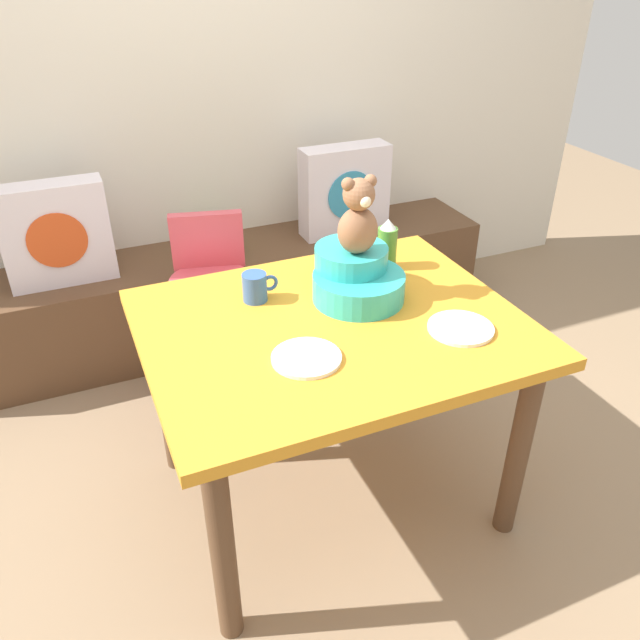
# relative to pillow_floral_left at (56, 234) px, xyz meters

# --- Properties ---
(ground_plane) EXTENTS (8.00, 8.00, 0.00)m
(ground_plane) POSITION_rel_pillow_floral_left_xyz_m (0.74, -1.20, -0.68)
(ground_plane) COLOR #8C7256
(back_wall) EXTENTS (4.40, 0.10, 2.60)m
(back_wall) POSITION_rel_pillow_floral_left_xyz_m (0.74, 0.29, 0.62)
(back_wall) COLOR silver
(back_wall) RESTS_ON ground_plane
(window_bench) EXTENTS (2.60, 0.44, 0.46)m
(window_bench) POSITION_rel_pillow_floral_left_xyz_m (0.74, 0.02, -0.45)
(window_bench) COLOR brown
(window_bench) RESTS_ON ground_plane
(pillow_floral_left) EXTENTS (0.44, 0.15, 0.44)m
(pillow_floral_left) POSITION_rel_pillow_floral_left_xyz_m (0.00, 0.00, 0.00)
(pillow_floral_left) COLOR silver
(pillow_floral_left) RESTS_ON window_bench
(pillow_floral_right) EXTENTS (0.44, 0.15, 0.44)m
(pillow_floral_right) POSITION_rel_pillow_floral_left_xyz_m (1.35, 0.00, 0.00)
(pillow_floral_right) COLOR silver
(pillow_floral_right) RESTS_ON window_bench
(book_stack) EXTENTS (0.20, 0.14, 0.09)m
(book_stack) POSITION_rel_pillow_floral_left_xyz_m (0.69, 0.02, -0.17)
(book_stack) COLOR #68B549
(book_stack) RESTS_ON window_bench
(dining_table) EXTENTS (1.16, 0.93, 0.74)m
(dining_table) POSITION_rel_pillow_floral_left_xyz_m (0.74, -1.20, -0.05)
(dining_table) COLOR orange
(dining_table) RESTS_ON ground_plane
(highchair) EXTENTS (0.40, 0.50, 0.79)m
(highchair) POSITION_rel_pillow_floral_left_xyz_m (0.55, -0.42, -0.16)
(highchair) COLOR #D84C59
(highchair) RESTS_ON ground_plane
(infant_seat_teal) EXTENTS (0.30, 0.33, 0.16)m
(infant_seat_teal) POSITION_rel_pillow_floral_left_xyz_m (0.88, -1.08, 0.13)
(infant_seat_teal) COLOR teal
(infant_seat_teal) RESTS_ON dining_table
(teddy_bear) EXTENTS (0.13, 0.12, 0.25)m
(teddy_bear) POSITION_rel_pillow_floral_left_xyz_m (0.88, -1.08, 0.34)
(teddy_bear) COLOR #8D5E40
(teddy_bear) RESTS_ON infant_seat_teal
(ketchup_bottle) EXTENTS (0.07, 0.07, 0.18)m
(ketchup_bottle) POSITION_rel_pillow_floral_left_xyz_m (1.07, -0.93, 0.15)
(ketchup_bottle) COLOR #4C8C33
(ketchup_bottle) RESTS_ON dining_table
(coffee_mug) EXTENTS (0.12, 0.08, 0.09)m
(coffee_mug) POSITION_rel_pillow_floral_left_xyz_m (0.57, -0.97, 0.11)
(coffee_mug) COLOR #335999
(coffee_mug) RESTS_ON dining_table
(dinner_plate_near) EXTENTS (0.20, 0.20, 0.01)m
(dinner_plate_near) POSITION_rel_pillow_floral_left_xyz_m (0.59, -1.35, 0.07)
(dinner_plate_near) COLOR white
(dinner_plate_near) RESTS_ON dining_table
(dinner_plate_far) EXTENTS (0.20, 0.20, 0.01)m
(dinner_plate_far) POSITION_rel_pillow_floral_left_xyz_m (1.08, -1.39, 0.07)
(dinner_plate_far) COLOR white
(dinner_plate_far) RESTS_ON dining_table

